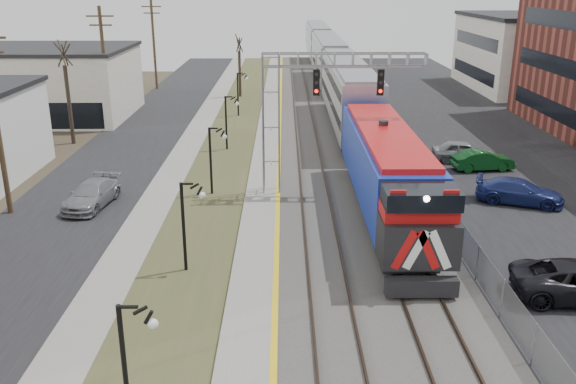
{
  "coord_description": "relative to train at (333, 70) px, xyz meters",
  "views": [
    {
      "loc": [
        0.23,
        -5.71,
        11.78
      ],
      "look_at": [
        0.41,
        20.85,
        2.6
      ],
      "focal_mm": 38.0,
      "sensor_mm": 36.0,
      "label": 1
    }
  ],
  "objects": [
    {
      "name": "car_lot_d",
      "position": [
        7.87,
        -33.3,
        -2.24
      ],
      "size": [
        5.09,
        3.46,
        1.37
      ],
      "primitive_type": "imported",
      "rotation": [
        0.0,
        0.0,
        1.21
      ],
      "color": "navy",
      "rests_on": "ground"
    },
    {
      "name": "car_lot_f",
      "position": [
        7.78,
        -26.92,
        -2.26
      ],
      "size": [
        4.16,
        1.87,
        1.32
      ],
      "primitive_type": "imported",
      "rotation": [
        0.0,
        0.0,
        1.69
      ],
      "color": "#0E4619",
      "rests_on": "ground"
    },
    {
      "name": "car_lot_e",
      "position": [
        7.06,
        -24.97,
        -2.18
      ],
      "size": [
        4.54,
        2.36,
        1.48
      ],
      "primitive_type": "imported",
      "rotation": [
        0.0,
        0.0,
        1.42
      ],
      "color": "gray",
      "rests_on": "ground"
    },
    {
      "name": "platform",
      "position": [
        -6.5,
        -24.58,
        -2.8
      ],
      "size": [
        2.0,
        120.0,
        0.24
      ],
      "primitive_type": "cube",
      "color": "gray",
      "rests_on": "ground"
    },
    {
      "name": "street_west",
      "position": [
        -17.0,
        -24.58,
        -2.9
      ],
      "size": [
        7.0,
        120.0,
        0.04
      ],
      "primitive_type": "cube",
      "color": "black",
      "rests_on": "ground"
    },
    {
      "name": "parking_lot",
      "position": [
        10.5,
        -24.58,
        -2.9
      ],
      "size": [
        16.0,
        120.0,
        0.04
      ],
      "primitive_type": "cube",
      "color": "black",
      "rests_on": "ground"
    },
    {
      "name": "sidewalk",
      "position": [
        -12.5,
        -24.58,
        -2.88
      ],
      "size": [
        2.0,
        120.0,
        0.08
      ],
      "primitive_type": "cube",
      "color": "gray",
      "rests_on": "ground"
    },
    {
      "name": "platform_edge",
      "position": [
        -5.62,
        -24.58,
        -2.67
      ],
      "size": [
        0.24,
        120.0,
        0.01
      ],
      "primitive_type": "cube",
      "color": "gold",
      "rests_on": "platform"
    },
    {
      "name": "car_street_b",
      "position": [
        -15.87,
        -33.59,
        -2.24
      ],
      "size": [
        2.54,
        4.88,
        1.35
      ],
      "primitive_type": "imported",
      "rotation": [
        0.0,
        0.0,
        -0.14
      ],
      "color": "gray",
      "rests_on": "ground"
    },
    {
      "name": "lampposts",
      "position": [
        -9.5,
        -41.29,
        -0.92
      ],
      "size": [
        0.14,
        62.14,
        4.0
      ],
      "color": "black",
      "rests_on": "ground"
    },
    {
      "name": "signal_gantry",
      "position": [
        -4.28,
        -31.58,
        2.67
      ],
      "size": [
        9.0,
        1.07,
        8.15
      ],
      "color": "gray",
      "rests_on": "ground"
    },
    {
      "name": "fence",
      "position": [
        2.7,
        -24.58,
        -2.12
      ],
      "size": [
        0.04,
        120.0,
        1.6
      ],
      "primitive_type": "cube",
      "color": "gray",
      "rests_on": "ground"
    },
    {
      "name": "track_near",
      "position": [
        -3.5,
        -24.58,
        -2.64
      ],
      "size": [
        1.58,
        120.0,
        0.15
      ],
      "color": "#2D2119",
      "rests_on": "ballast_bed"
    },
    {
      "name": "grass_median",
      "position": [
        -9.5,
        -24.58,
        -2.89
      ],
      "size": [
        4.0,
        120.0,
        0.06
      ],
      "primitive_type": "cube",
      "color": "#3D4424",
      "rests_on": "ground"
    },
    {
      "name": "train",
      "position": [
        0.0,
        0.0,
        0.0
      ],
      "size": [
        3.0,
        85.85,
        5.33
      ],
      "color": "#132CA0",
      "rests_on": "ground"
    },
    {
      "name": "track_far",
      "position": [
        -0.0,
        -24.58,
        -2.64
      ],
      "size": [
        1.58,
        120.0,
        0.15
      ],
      "color": "#2D2119",
      "rests_on": "ballast_bed"
    },
    {
      "name": "ballast_bed",
      "position": [
        -1.5,
        -24.58,
        -2.82
      ],
      "size": [
        8.0,
        120.0,
        0.2
      ],
      "primitive_type": "cube",
      "color": "#595651",
      "rests_on": "ground"
    },
    {
      "name": "bare_trees",
      "position": [
        -18.16,
        -20.66,
        -0.22
      ],
      "size": [
        12.3,
        42.3,
        5.95
      ],
      "color": "#382D23",
      "rests_on": "ground"
    }
  ]
}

